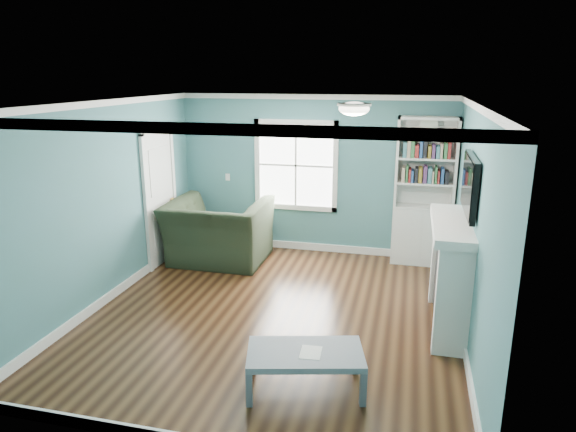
# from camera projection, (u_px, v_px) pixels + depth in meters

# --- Properties ---
(floor) EXTENTS (5.00, 5.00, 0.00)m
(floor) POSITION_uv_depth(u_px,v_px,m) (275.00, 313.00, 6.46)
(floor) COLOR black
(floor) RESTS_ON ground
(room_walls) EXTENTS (5.00, 5.00, 5.00)m
(room_walls) POSITION_uv_depth(u_px,v_px,m) (274.00, 191.00, 6.03)
(room_walls) COLOR #407877
(room_walls) RESTS_ON ground
(trim) EXTENTS (4.50, 5.00, 2.60)m
(trim) POSITION_uv_depth(u_px,v_px,m) (274.00, 219.00, 6.13)
(trim) COLOR white
(trim) RESTS_ON ground
(window) EXTENTS (1.40, 0.06, 1.50)m
(window) POSITION_uv_depth(u_px,v_px,m) (296.00, 166.00, 8.46)
(window) COLOR white
(window) RESTS_ON room_walls
(bookshelf) EXTENTS (0.90, 0.35, 2.31)m
(bookshelf) POSITION_uv_depth(u_px,v_px,m) (423.00, 207.00, 7.96)
(bookshelf) COLOR silver
(bookshelf) RESTS_ON ground
(fireplace) EXTENTS (0.44, 1.58, 1.30)m
(fireplace) POSITION_uv_depth(u_px,v_px,m) (450.00, 275.00, 6.00)
(fireplace) COLOR black
(fireplace) RESTS_ON ground
(tv) EXTENTS (0.06, 1.10, 0.65)m
(tv) POSITION_uv_depth(u_px,v_px,m) (470.00, 185.00, 5.68)
(tv) COLOR black
(tv) RESTS_ON fireplace
(door) EXTENTS (0.12, 0.98, 2.17)m
(door) POSITION_uv_depth(u_px,v_px,m) (160.00, 196.00, 7.99)
(door) COLOR silver
(door) RESTS_ON ground
(ceiling_fixture) EXTENTS (0.38, 0.38, 0.15)m
(ceiling_fixture) POSITION_uv_depth(u_px,v_px,m) (354.00, 108.00, 5.66)
(ceiling_fixture) COLOR white
(ceiling_fixture) RESTS_ON room_walls
(light_switch) EXTENTS (0.08, 0.01, 0.12)m
(light_switch) POSITION_uv_depth(u_px,v_px,m) (228.00, 177.00, 8.80)
(light_switch) COLOR white
(light_switch) RESTS_ON room_walls
(recliner) EXTENTS (1.52, 0.99, 1.33)m
(recliner) POSITION_uv_depth(u_px,v_px,m) (218.00, 221.00, 8.09)
(recliner) COLOR black
(recliner) RESTS_ON ground
(coffee_table) EXTENTS (1.20, 0.84, 0.40)m
(coffee_table) POSITION_uv_depth(u_px,v_px,m) (305.00, 356.00, 4.83)
(coffee_table) COLOR #484D56
(coffee_table) RESTS_ON ground
(paper_sheet) EXTENTS (0.21, 0.26, 0.00)m
(paper_sheet) POSITION_uv_depth(u_px,v_px,m) (311.00, 352.00, 4.80)
(paper_sheet) COLOR white
(paper_sheet) RESTS_ON coffee_table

